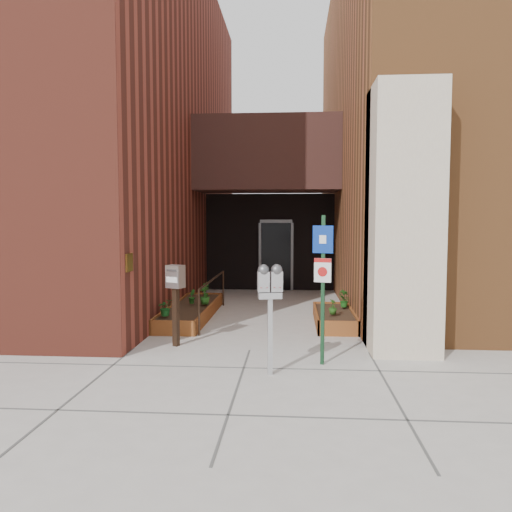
# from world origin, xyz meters

# --- Properties ---
(ground) EXTENTS (80.00, 80.00, 0.00)m
(ground) POSITION_xyz_m (0.00, 0.00, 0.00)
(ground) COLOR #9E9991
(ground) RESTS_ON ground
(architecture) EXTENTS (20.00, 14.60, 10.00)m
(architecture) POSITION_xyz_m (-0.18, 6.89, 4.98)
(architecture) COLOR maroon
(architecture) RESTS_ON ground
(planter_left) EXTENTS (0.90, 3.60, 0.30)m
(planter_left) POSITION_xyz_m (-1.55, 2.70, 0.13)
(planter_left) COLOR brown
(planter_left) RESTS_ON ground
(planter_right) EXTENTS (0.80, 2.20, 0.30)m
(planter_right) POSITION_xyz_m (1.60, 2.20, 0.13)
(planter_right) COLOR brown
(planter_right) RESTS_ON ground
(handrail) EXTENTS (0.04, 3.34, 0.90)m
(handrail) POSITION_xyz_m (-1.05, 2.65, 0.75)
(handrail) COLOR black
(handrail) RESTS_ON ground
(parking_meter) EXTENTS (0.37, 0.20, 1.59)m
(parking_meter) POSITION_xyz_m (0.41, -1.29, 1.23)
(parking_meter) COLOR #AEAEB1
(parking_meter) RESTS_ON ground
(sign_post) EXTENTS (0.30, 0.11, 2.28)m
(sign_post) POSITION_xyz_m (1.18, -0.73, 1.40)
(sign_post) COLOR #13361D
(sign_post) RESTS_ON ground
(payment_dropbox) EXTENTS (0.34, 0.30, 1.42)m
(payment_dropbox) POSITION_xyz_m (-1.31, 0.20, 1.03)
(payment_dropbox) COLOR black
(payment_dropbox) RESTS_ON ground
(shrub_left_a) EXTENTS (0.42, 0.42, 0.35)m
(shrub_left_a) POSITION_xyz_m (-1.79, 1.35, 0.47)
(shrub_left_a) COLOR #19571E
(shrub_left_a) RESTS_ON planter_left
(shrub_left_b) EXTENTS (0.20, 0.20, 0.32)m
(shrub_left_b) POSITION_xyz_m (-1.57, 2.82, 0.46)
(shrub_left_b) COLOR #1C5919
(shrub_left_b) RESTS_ON planter_left
(shrub_left_c) EXTENTS (0.32, 0.32, 0.41)m
(shrub_left_c) POSITION_xyz_m (-1.25, 2.75, 0.50)
(shrub_left_c) COLOR #215819
(shrub_left_c) RESTS_ON planter_left
(shrub_left_d) EXTENTS (0.29, 0.29, 0.39)m
(shrub_left_d) POSITION_xyz_m (-1.39, 3.63, 0.50)
(shrub_left_d) COLOR #215317
(shrub_left_d) RESTS_ON planter_left
(shrub_right_a) EXTENTS (0.22, 0.22, 0.30)m
(shrub_right_a) POSITION_xyz_m (1.54, 1.78, 0.45)
(shrub_right_a) COLOR #225016
(shrub_right_a) RESTS_ON planter_right
(shrub_right_b) EXTENTS (0.28, 0.28, 0.38)m
(shrub_right_b) POSITION_xyz_m (1.85, 2.75, 0.49)
(shrub_right_b) COLOR #25611B
(shrub_right_b) RESTS_ON planter_right
(shrub_right_c) EXTENTS (0.28, 0.28, 0.30)m
(shrub_right_c) POSITION_xyz_m (1.85, 2.60, 0.45)
(shrub_right_c) COLOR #1C5E1A
(shrub_right_c) RESTS_ON planter_right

